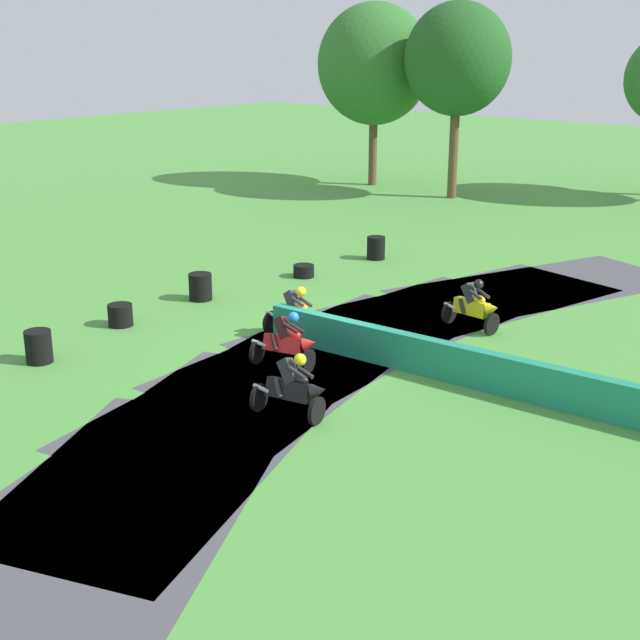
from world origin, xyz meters
name	(u,v)px	position (x,y,z in m)	size (l,w,h in m)	color
ground_plane	(327,350)	(0.00, 0.00, 0.00)	(120.00, 120.00, 0.00)	#4C933D
track_asphalt	(357,357)	(0.89, 0.07, 0.00)	(9.17, 27.58, 0.01)	#47474C
safety_barrier	(553,387)	(5.93, 0.44, 0.45)	(0.30, 15.18, 0.90)	#1E8466
motorcycle_lead_yellow	(474,306)	(1.90, 3.81, 0.66)	(1.70, 0.77, 1.42)	black
motorcycle_chase_orange	(296,314)	(-1.24, 0.18, 0.65)	(1.68, 0.84, 1.43)	black
motorcycle_trailing_red	(287,342)	(0.06, -1.53, 0.63)	(1.68, 1.10, 1.42)	black
motorcycle_fourth_black	(293,388)	(2.09, -3.54, 0.63)	(1.67, 1.04, 1.42)	black
tire_stack_near	(376,248)	(-4.82, 8.27, 0.40)	(0.64, 0.64, 0.80)	black
tire_stack_mid_a	(304,271)	(-5.13, 4.81, 0.20)	(0.68, 0.68, 0.40)	black
tire_stack_mid_b	(200,287)	(-5.72, 0.85, 0.40)	(0.69, 0.69, 0.80)	black
tire_stack_far	(120,315)	(-5.51, -2.23, 0.30)	(0.67, 0.67, 0.60)	black
tire_stack_extra_a	(39,347)	(-4.69, -5.25, 0.40)	(0.64, 0.64, 0.80)	black
tree_far_left	(374,64)	(-14.79, 20.94, 6.11)	(5.77, 5.77, 9.15)	brown
tree_mid_rise	(458,60)	(-9.52, 20.41, 6.45)	(4.95, 4.95, 9.07)	brown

